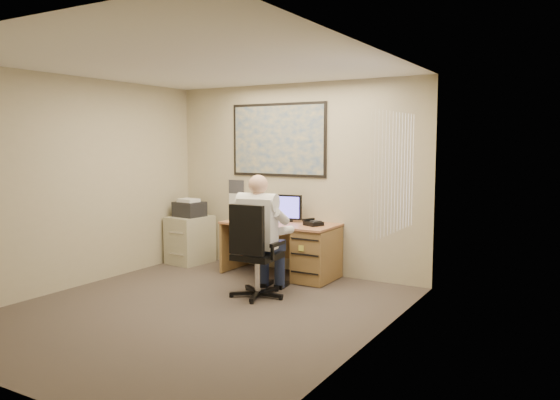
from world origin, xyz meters
The scene contains 8 objects.
room_shell centered at (0.00, 0.00, 1.35)m, with size 4.00×4.50×2.70m.
desk centered at (0.30, 1.90, 0.44)m, with size 1.60×0.97×1.12m.
world_map centered at (-0.28, 2.23, 1.90)m, with size 1.56×0.03×1.06m, color #1E4C93.
wall_calendar centered at (-1.03, 2.24, 1.08)m, with size 0.28×0.01×0.42m, color white.
window_blinds centered at (1.97, 0.80, 1.55)m, with size 0.06×1.40×1.30m, color beige, non-canonical shape.
filing_cabinet centered at (-1.66, 1.87, 0.43)m, with size 0.58×0.67×1.00m.
office_chair centered at (0.26, 0.77, 0.33)m, with size 0.71×0.71×1.14m.
person centered at (0.27, 0.86, 0.74)m, with size 0.62×0.89×1.48m, color white, non-canonical shape.
Camera 1 is at (3.80, -4.61, 1.86)m, focal length 35.00 mm.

